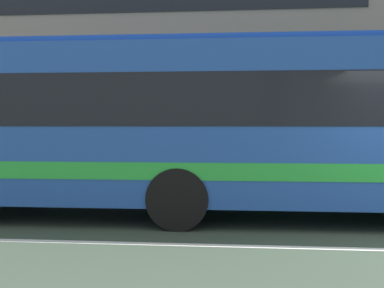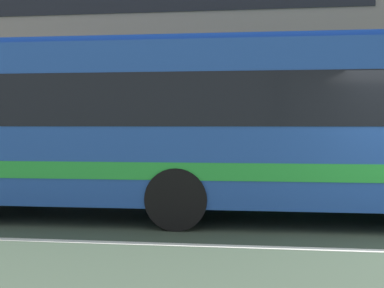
% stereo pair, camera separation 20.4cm
% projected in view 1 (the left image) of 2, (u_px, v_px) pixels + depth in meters
% --- Properties ---
extents(apartment_block_left, '(25.10, 8.62, 11.23)m').
position_uv_depth(apartment_block_left, '(63.00, 33.00, 20.47)').
color(apartment_block_left, gray).
rests_on(apartment_block_left, ground_plane).
extents(transit_bus, '(10.86, 2.74, 3.14)m').
position_uv_depth(transit_bus, '(221.00, 122.00, 8.72)').
color(transit_bus, '#204899').
rests_on(transit_bus, ground_plane).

